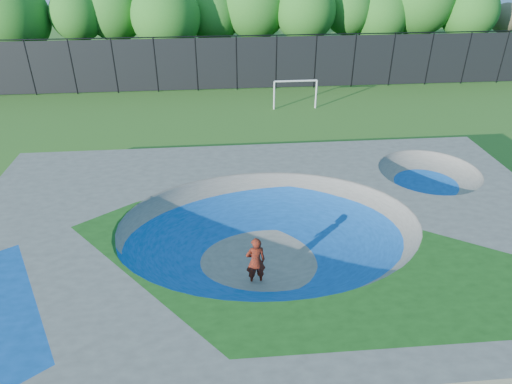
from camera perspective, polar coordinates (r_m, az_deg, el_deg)
ground at (r=17.23m, az=1.51°, el=-8.10°), size 120.00×120.00×0.00m
skate_deck at (r=16.78m, az=1.55°, el=-6.07°), size 22.00×14.00×1.50m
skater at (r=15.50m, az=-0.04°, el=-8.66°), size 0.74×0.54×1.87m
skateboard at (r=16.08m, az=-0.04°, el=-11.21°), size 0.80×0.30×0.05m
soccer_goal at (r=31.64m, az=4.96°, el=12.70°), size 3.00×0.12×1.98m
fence at (r=35.57m, az=-2.45°, el=15.91°), size 48.09×0.09×4.04m
treeline at (r=39.91m, az=-6.11°, el=21.45°), size 51.31×7.65×8.55m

